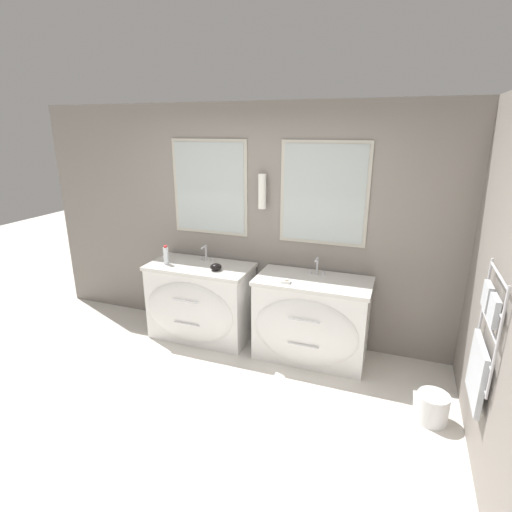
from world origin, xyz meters
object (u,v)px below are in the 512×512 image
(waste_bin, at_px, (432,407))
(vanity_right, at_px, (311,320))
(toiletry_bottle, at_px, (166,255))
(amenity_bowl, at_px, (216,267))
(vanity_left, at_px, (200,302))

(waste_bin, bearing_deg, vanity_right, 153.00)
(toiletry_bottle, distance_m, waste_bin, 3.00)
(vanity_right, height_order, amenity_bowl, amenity_bowl)
(toiletry_bottle, bearing_deg, amenity_bowl, 0.61)
(amenity_bowl, height_order, waste_bin, amenity_bowl)
(toiletry_bottle, relative_size, waste_bin, 0.84)
(toiletry_bottle, height_order, waste_bin, toiletry_bottle)
(vanity_left, bearing_deg, vanity_right, 0.00)
(vanity_right, distance_m, amenity_bowl, 1.15)
(vanity_left, distance_m, vanity_right, 1.29)
(vanity_right, relative_size, amenity_bowl, 9.31)
(toiletry_bottle, xyz_separation_m, amenity_bowl, (0.61, 0.01, -0.06))
(vanity_left, distance_m, amenity_bowl, 0.53)
(vanity_left, bearing_deg, amenity_bowl, -12.41)
(toiletry_bottle, bearing_deg, vanity_right, 2.09)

